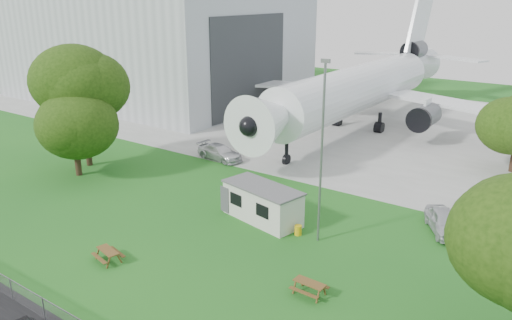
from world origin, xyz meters
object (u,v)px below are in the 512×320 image
Objects in this scene: picnic_west at (109,261)px; site_cabin at (263,203)px; picnic_east at (309,294)px; airliner at (363,85)px; hangar at (154,36)px.

site_cabin is at bearing 80.04° from picnic_west.
picnic_west is at bearing -159.63° from picnic_east.
hangar is at bearing 179.78° from airliner.
hangar is 6.18× the size of site_cabin.
picnic_west is (36.85, -39.77, -9.41)m from hangar.
airliner is at bearing 100.32° from site_cabin.
picnic_west is (-4.42, -10.49, -1.31)m from site_cabin.
picnic_west is (0.88, -39.63, -5.27)m from airliner.
site_cabin reaches higher than picnic_west.
picnic_east is (12.88, -35.56, -5.27)m from airliner.
airliner is 38.19m from picnic_east.
site_cabin is (41.28, -29.28, -8.09)m from hangar.
picnic_west is 12.67m from picnic_east.
hangar is 55.03m from picnic_west.
hangar is 23.89× the size of picnic_west.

